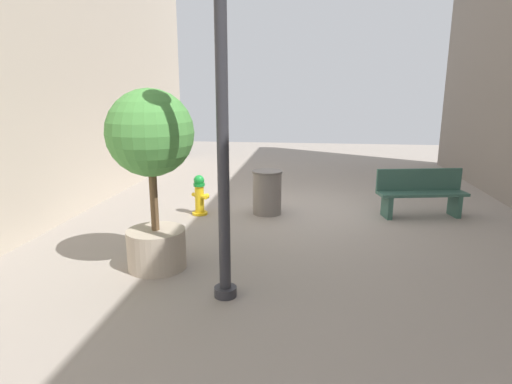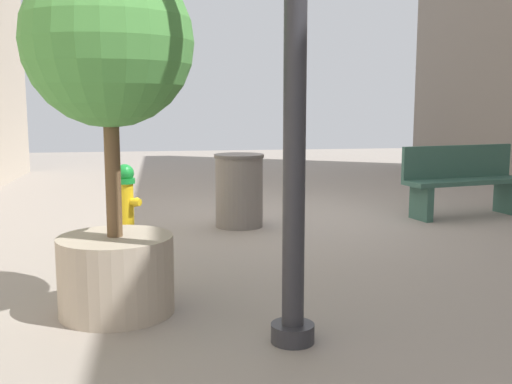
{
  "view_description": "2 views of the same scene",
  "coord_description": "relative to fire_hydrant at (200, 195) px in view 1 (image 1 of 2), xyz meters",
  "views": [
    {
      "loc": [
        -0.16,
        8.87,
        2.5
      ],
      "look_at": [
        0.77,
        1.52,
        0.72
      ],
      "focal_mm": 29.98,
      "sensor_mm": 36.0,
      "label": 1
    },
    {
      "loc": [
        1.64,
        7.68,
        1.52
      ],
      "look_at": [
        0.67,
        1.63,
        0.61
      ],
      "focal_mm": 42.14,
      "sensor_mm": 36.0,
      "label": 2
    }
  ],
  "objects": [
    {
      "name": "trash_bin",
      "position": [
        -1.36,
        -0.24,
        0.04
      ],
      "size": [
        0.61,
        0.61,
        0.9
      ],
      "color": "slate",
      "rests_on": "ground_plane"
    },
    {
      "name": "bench_near",
      "position": [
        -4.44,
        -0.46,
        0.09
      ],
      "size": [
        1.81,
        0.78,
        0.95
      ],
      "color": "#33594C",
      "rests_on": "ground_plane"
    },
    {
      "name": "street_lamp",
      "position": [
        -1.21,
        3.45,
        2.06
      ],
      "size": [
        0.36,
        0.36,
        3.99
      ],
      "color": "#2D2D33",
      "rests_on": "ground_plane"
    },
    {
      "name": "ground_plane",
      "position": [
        -2.04,
        -0.65,
        -0.41
      ],
      "size": [
        23.4,
        23.4,
        0.0
      ],
      "primitive_type": "plane",
      "color": "gray"
    },
    {
      "name": "fire_hydrant",
      "position": [
        0.0,
        0.0,
        0.0
      ],
      "size": [
        0.38,
        0.37,
        0.82
      ],
      "color": "gold",
      "rests_on": "ground_plane"
    },
    {
      "name": "planter_tree",
      "position": [
        -0.07,
        2.7,
        1.2
      ],
      "size": [
        1.18,
        1.18,
        2.52
      ],
      "color": "tan",
      "rests_on": "ground_plane"
    }
  ]
}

